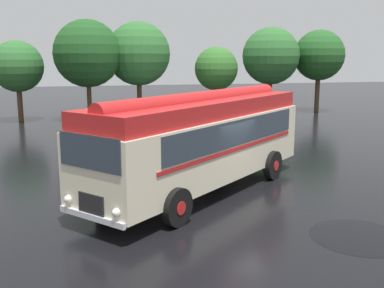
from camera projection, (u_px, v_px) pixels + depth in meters
ground_plane at (223, 193)px, 15.50m from camera, size 120.00×120.00×0.00m
vintage_bus at (202, 138)px, 15.30m from camera, size 9.20×8.48×3.49m
car_near_left at (129, 116)px, 28.91m from camera, size 2.12×4.28×1.66m
car_mid_left at (169, 115)px, 29.31m from camera, size 1.97×4.21×1.66m
car_mid_right at (208, 114)px, 30.22m from camera, size 2.23×4.33×1.66m
tree_far_left at (17, 66)px, 31.78m from camera, size 3.65×3.65×5.78m
tree_left_of_centre at (90, 52)px, 31.91m from camera, size 4.79×4.79×7.23m
tree_centre at (140, 54)px, 33.50m from camera, size 4.74×4.74×7.21m
tree_right_of_centre at (217, 68)px, 35.17m from camera, size 3.40×3.40×5.39m
tree_far_right at (271, 57)px, 36.38m from camera, size 4.62×4.62×6.99m
tree_extra_right at (319, 55)px, 37.45m from camera, size 4.20×4.20×6.84m
puddle_patch at (359, 237)px, 11.71m from camera, size 2.55×2.55×0.01m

